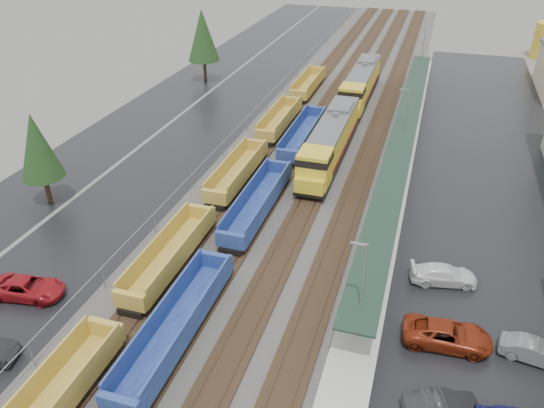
% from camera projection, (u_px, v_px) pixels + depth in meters
% --- Properties ---
extents(ballast_strip, '(20.00, 160.00, 0.08)m').
position_uv_depth(ballast_strip, '(335.00, 118.00, 70.47)').
color(ballast_strip, '#302D2B').
rests_on(ballast_strip, ground).
extents(trackbed, '(14.60, 160.00, 0.22)m').
position_uv_depth(trackbed, '(335.00, 117.00, 70.41)').
color(trackbed, black).
rests_on(trackbed, ground).
extents(west_parking_lot, '(10.00, 160.00, 0.02)m').
position_uv_depth(west_parking_lot, '(230.00, 107.00, 74.33)').
color(west_parking_lot, black).
rests_on(west_parking_lot, ground).
extents(west_road, '(9.00, 160.00, 0.02)m').
position_uv_depth(west_road, '(165.00, 99.00, 76.89)').
color(west_road, black).
rests_on(west_road, ground).
extents(east_commuter_lot, '(16.00, 100.00, 0.02)m').
position_uv_depth(east_commuter_lot, '(489.00, 169.00, 57.38)').
color(east_commuter_lot, black).
rests_on(east_commuter_lot, ground).
extents(station_platform, '(3.00, 80.00, 8.00)m').
position_uv_depth(station_platform, '(401.00, 152.00, 59.46)').
color(station_platform, '#9E9B93').
rests_on(station_platform, ground).
extents(chainlink_fence, '(0.08, 160.04, 2.02)m').
position_uv_depth(chainlink_fence, '(263.00, 103.00, 70.83)').
color(chainlink_fence, gray).
rests_on(chainlink_fence, ground).
extents(tree_west_near, '(3.96, 3.96, 9.00)m').
position_uv_depth(tree_west_near, '(37.00, 146.00, 48.45)').
color(tree_west_near, '#332316').
rests_on(tree_west_near, ground).
extents(tree_west_far, '(4.84, 4.84, 11.00)m').
position_uv_depth(tree_west_far, '(203.00, 35.00, 81.03)').
color(tree_west_far, '#332316').
rests_on(tree_west_far, ground).
extents(locomotive_lead, '(3.12, 20.54, 4.65)m').
position_uv_depth(locomotive_lead, '(330.00, 142.00, 57.55)').
color(locomotive_lead, black).
rests_on(locomotive_lead, ground).
extents(locomotive_trail, '(3.12, 20.54, 4.65)m').
position_uv_depth(locomotive_trail, '(360.00, 85.00, 74.86)').
color(locomotive_trail, black).
rests_on(locomotive_trail, ground).
extents(well_string_yellow, '(2.51, 88.94, 2.23)m').
position_uv_depth(well_string_yellow, '(209.00, 208.00, 48.05)').
color(well_string_yellow, '#A9872E').
rests_on(well_string_yellow, ground).
extents(well_string_blue, '(2.54, 82.28, 2.25)m').
position_uv_depth(well_string_blue, '(177.00, 326.00, 34.90)').
color(well_string_blue, navy).
rests_on(well_string_blue, ground).
extents(parked_car_west_c, '(3.24, 5.67, 1.49)m').
position_uv_depth(parked_car_west_c, '(28.00, 288.00, 38.89)').
color(parked_car_west_c, maroon).
rests_on(parked_car_west_c, ground).
extents(parked_car_east_a, '(3.02, 4.65, 1.45)m').
position_uv_depth(parked_car_east_a, '(442.00, 406.00, 29.93)').
color(parked_car_east_a, black).
rests_on(parked_car_east_a, ground).
extents(parked_car_east_b, '(2.98, 5.90, 1.60)m').
position_uv_depth(parked_car_east_b, '(447.00, 335.00, 34.68)').
color(parked_car_east_b, maroon).
rests_on(parked_car_east_b, ground).
extents(parked_car_east_c, '(3.00, 5.30, 1.45)m').
position_uv_depth(parked_car_east_c, '(444.00, 275.00, 40.28)').
color(parked_car_east_c, silver).
rests_on(parked_car_east_c, ground).
extents(parked_car_east_e, '(2.15, 4.46, 1.41)m').
position_uv_depth(parked_car_east_e, '(535.00, 352.00, 33.50)').
color(parked_car_east_e, slate).
rests_on(parked_car_east_e, ground).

